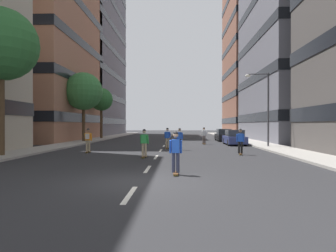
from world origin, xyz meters
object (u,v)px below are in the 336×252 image
object	(u,v)px
parked_car_near	(224,135)
skater_1	(167,137)
skater_5	(144,142)
skater_0	(180,138)
skater_6	(88,139)
skater_2	(176,151)
street_tree_near	(84,91)
streetlamp_right	(264,101)
parked_car_mid	(234,138)
street_tree_far	(1,45)
street_tree_mid	(101,100)
skater_4	(204,135)
skater_3	(240,140)

from	to	relation	value
parked_car_near	skater_1	bearing A→B (deg)	-118.88
parked_car_near	skater_5	xyz separation A→B (m)	(-7.75, -19.12, 0.29)
skater_0	skater_6	world-z (taller)	same
skater_2	skater_5	xyz separation A→B (m)	(-2.00, 6.13, 0.00)
street_tree_near	streetlamp_right	bearing A→B (deg)	-22.04
parked_car_mid	street_tree_far	distance (m)	21.55
skater_2	street_tree_near	bearing A→B (deg)	116.37
skater_6	parked_car_near	bearing A→B (deg)	52.39
streetlamp_right	street_tree_mid	bearing A→B (deg)	140.31
street_tree_near	street_tree_mid	size ratio (longest dim) A/B	1.12
skater_2	street_tree_mid	bearing A→B (deg)	110.04
parked_car_mid	skater_4	xyz separation A→B (m)	(-3.00, 0.82, 0.29)
skater_3	skater_6	xyz separation A→B (m)	(-10.80, 1.17, 0.03)
parked_car_near	street_tree_far	distance (m)	26.21
street_tree_near	skater_4	xyz separation A→B (m)	(13.71, -3.17, -4.93)
skater_1	skater_5	size ratio (longest dim) A/B	1.00
streetlamp_right	skater_1	size ratio (longest dim) A/B	3.65
skater_0	skater_6	bearing A→B (deg)	-160.96
skater_0	skater_6	xyz separation A→B (m)	(-6.69, -2.31, 0.03)
street_tree_mid	skater_3	world-z (taller)	street_tree_mid
skater_3	skater_5	world-z (taller)	same
street_tree_far	skater_3	bearing A→B (deg)	7.83
street_tree_mid	street_tree_far	size ratio (longest dim) A/B	0.78
streetlamp_right	skater_1	bearing A→B (deg)	-171.64
parked_car_mid	skater_3	world-z (taller)	skater_3
skater_2	skater_6	bearing A→B (deg)	124.87
parked_car_near	parked_car_mid	xyz separation A→B (m)	(0.00, -7.13, 0.00)
skater_0	skater_4	xyz separation A→B (m)	(2.57, 7.28, 0.00)
skater_2	skater_3	world-z (taller)	same
skater_0	parked_car_near	bearing A→B (deg)	67.75
street_tree_mid	skater_6	distance (m)	21.66
streetlamp_right	skater_2	xyz separation A→B (m)	(-7.70, -14.55, -3.15)
parked_car_near	skater_3	size ratio (longest dim) A/B	2.47
street_tree_near	street_tree_far	xyz separation A→B (m)	(0.00, -16.03, 1.14)
skater_3	skater_6	bearing A→B (deg)	173.82
streetlamp_right	skater_3	world-z (taller)	streetlamp_right
street_tree_near	skater_1	bearing A→B (deg)	-41.05
parked_car_mid	skater_2	bearing A→B (deg)	-107.62
parked_car_mid	skater_6	world-z (taller)	skater_6
skater_1	street_tree_far	bearing A→B (deg)	-144.45
skater_5	skater_6	size ratio (longest dim) A/B	1.00
skater_1	skater_2	world-z (taller)	same
street_tree_near	skater_6	distance (m)	14.38
street_tree_near	skater_6	bearing A→B (deg)	-70.77
skater_4	skater_5	bearing A→B (deg)	-110.39
parked_car_mid	street_tree_mid	xyz separation A→B (m)	(-16.71, 11.92, 4.91)
skater_0	skater_5	size ratio (longest dim) A/B	1.00
skater_4	parked_car_near	bearing A→B (deg)	64.62
skater_1	skater_5	xyz separation A→B (m)	(-1.16, -7.17, 0.00)
parked_car_mid	skater_3	xyz separation A→B (m)	(-1.45, -9.95, 0.29)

